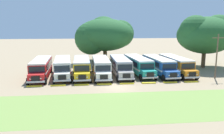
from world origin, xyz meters
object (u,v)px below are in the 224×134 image
parked_bus_slot_7 (176,64)px  utility_pole (217,55)px  parked_bus_slot_2 (82,66)px  broad_shade_tree (104,35)px  parked_bus_slot_4 (120,65)px  parked_bus_slot_1 (63,66)px  parked_bus_slot_5 (138,65)px  parked_bus_slot_0 (41,67)px  parked_bus_slot_3 (101,66)px  secondary_tree (206,33)px  parked_bus_slot_6 (158,65)px

parked_bus_slot_7 → utility_pole: bearing=43.9°
parked_bus_slot_2 → broad_shade_tree: bearing=159.7°
parked_bus_slot_2 → parked_bus_slot_4: 6.40m
parked_bus_slot_1 → parked_bus_slot_5: size_ratio=1.00×
parked_bus_slot_0 → parked_bus_slot_7: size_ratio=1.00×
parked_bus_slot_3 → secondary_tree: 22.00m
parked_bus_slot_1 → secondary_tree: secondary_tree is taller
parked_bus_slot_5 → secondary_tree: size_ratio=0.92×
parked_bus_slot_6 → utility_pole: size_ratio=1.59×
parked_bus_slot_7 → secondary_tree: secondary_tree is taller
parked_bus_slot_0 → parked_bus_slot_7: (22.38, 0.27, 0.00)m
parked_bus_slot_1 → utility_pole: size_ratio=1.59×
broad_shade_tree → utility_pole: size_ratio=1.93×
parked_bus_slot_2 → parked_bus_slot_1: bearing=-93.9°
utility_pole → parked_bus_slot_6: bearing=152.0°
parked_bus_slot_5 → secondary_tree: (14.28, 4.82, 5.04)m
parked_bus_slot_4 → parked_bus_slot_6: (6.45, -0.26, 0.00)m
secondary_tree → parked_bus_slot_0: bearing=-169.6°
parked_bus_slot_1 → parked_bus_slot_6: same height
parked_bus_slot_1 → parked_bus_slot_7: size_ratio=1.00×
parked_bus_slot_5 → utility_pole: size_ratio=1.59×
parked_bus_slot_2 → secondary_tree: (23.82, 5.38, 5.04)m
parked_bus_slot_6 → parked_bus_slot_5: bearing=-106.5°
parked_bus_slot_2 → parked_bus_slot_3: same height
parked_bus_slot_6 → broad_shade_tree: 16.97m
parked_bus_slot_7 → secondary_tree: 10.74m
parked_bus_slot_0 → parked_bus_slot_5: 15.98m
broad_shade_tree → parked_bus_slot_6: bearing=-60.4°
parked_bus_slot_0 → parked_bus_slot_3: (9.58, -0.08, 0.00)m
parked_bus_slot_0 → parked_bus_slot_7: 22.38m
parked_bus_slot_2 → parked_bus_slot_6: size_ratio=0.99×
parked_bus_slot_6 → secondary_tree: secondary_tree is taller
parked_bus_slot_6 → parked_bus_slot_7: (3.11, 0.21, 0.00)m
parked_bus_slot_2 → parked_bus_slot_6: bearing=87.7°
parked_bus_slot_1 → parked_bus_slot_2: bearing=82.9°
parked_bus_slot_0 → parked_bus_slot_2: (6.42, 0.19, 0.00)m
broad_shade_tree → utility_pole: (15.89, -18.38, -2.37)m
parked_bus_slot_4 → utility_pole: size_ratio=1.57×
parked_bus_slot_5 → parked_bus_slot_6: (3.32, -0.69, 0.00)m
parked_bus_slot_3 → parked_bus_slot_4: size_ratio=1.00×
parked_bus_slot_4 → parked_bus_slot_1: bearing=-90.6°
parked_bus_slot_7 → utility_pole: (4.69, -4.36, 2.12)m
parked_bus_slot_1 → parked_bus_slot_7: same height
parked_bus_slot_1 → parked_bus_slot_5: (12.62, 0.44, 0.00)m
parked_bus_slot_6 → utility_pole: (7.80, -4.15, 2.12)m
parked_bus_slot_2 → parked_bus_slot_6: (12.85, -0.13, 0.00)m
parked_bus_slot_0 → parked_bus_slot_1: size_ratio=1.00×
parked_bus_slot_2 → parked_bus_slot_4: size_ratio=1.00×
parked_bus_slot_7 → broad_shade_tree: size_ratio=0.82×
parked_bus_slot_7 → parked_bus_slot_3: bearing=-91.6°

